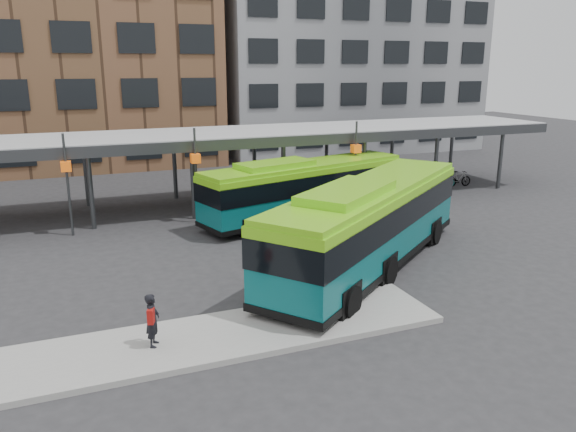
{
  "coord_description": "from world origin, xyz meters",
  "views": [
    {
      "loc": [
        -8.98,
        -17.61,
        7.8
      ],
      "look_at": [
        -0.74,
        2.98,
        1.8
      ],
      "focal_mm": 35.0,
      "sensor_mm": 36.0,
      "label": 1
    }
  ],
  "objects": [
    {
      "name": "bike_rack",
      "position": [
        12.82,
        12.0,
        0.48
      ],
      "size": [
        5.7,
        1.55,
        1.04
      ],
      "color": "slate",
      "rests_on": "ground"
    },
    {
      "name": "building_grey",
      "position": [
        16.0,
        32.0,
        10.0
      ],
      "size": [
        24.0,
        14.0,
        20.0
      ],
      "primitive_type": "cube",
      "color": "slate",
      "rests_on": "ground"
    },
    {
      "name": "building_brick",
      "position": [
        -10.0,
        32.0,
        11.0
      ],
      "size": [
        26.0,
        14.0,
        22.0
      ],
      "primitive_type": "cube",
      "color": "brown",
      "rests_on": "ground"
    },
    {
      "name": "pedestrian",
      "position": [
        -7.17,
        -2.98,
        0.96
      ],
      "size": [
        0.54,
        0.66,
        1.54
      ],
      "rotation": [
        0.0,
        0.0,
        1.23
      ],
      "color": "black",
      "rests_on": "boarding_island"
    },
    {
      "name": "bus_front",
      "position": [
        1.76,
        0.69,
        1.9
      ],
      "size": [
        12.21,
        10.23,
        3.64
      ],
      "rotation": [
        0.0,
        0.0,
        0.65
      ],
      "color": "#075457",
      "rests_on": "ground"
    },
    {
      "name": "canopy",
      "position": [
        -0.06,
        12.87,
        3.91
      ],
      "size": [
        40.0,
        6.53,
        4.8
      ],
      "color": "#999B9E",
      "rests_on": "ground"
    },
    {
      "name": "boarding_island",
      "position": [
        -5.5,
        -3.0,
        0.09
      ],
      "size": [
        14.0,
        3.0,
        0.18
      ],
      "primitive_type": "cube",
      "color": "gray",
      "rests_on": "ground"
    },
    {
      "name": "ground",
      "position": [
        0.0,
        0.0,
        0.0
      ],
      "size": [
        120.0,
        120.0,
        0.0
      ],
      "primitive_type": "plane",
      "color": "#28282B",
      "rests_on": "ground"
    },
    {
      "name": "bus_rear",
      "position": [
        2.36,
        8.39,
        1.67
      ],
      "size": [
        11.84,
        5.47,
        3.2
      ],
      "rotation": [
        0.0,
        0.0,
        0.27
      ],
      "color": "#075457",
      "rests_on": "ground"
    }
  ]
}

